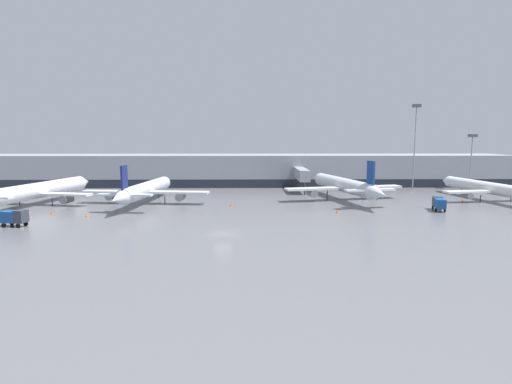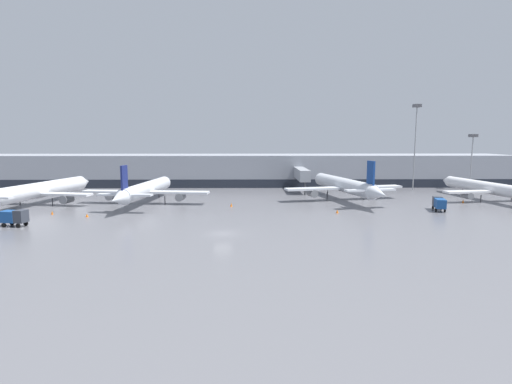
% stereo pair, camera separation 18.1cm
% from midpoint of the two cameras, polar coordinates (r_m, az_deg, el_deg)
% --- Properties ---
extents(ground_plane, '(320.00, 320.00, 0.00)m').
position_cam_midpoint_polar(ground_plane, '(58.79, -4.84, -5.94)').
color(ground_plane, slate).
extents(terminal_building, '(160.00, 30.88, 9.00)m').
position_cam_midpoint_polar(terminal_building, '(119.36, -2.86, 3.18)').
color(terminal_building, gray).
rests_on(terminal_building, ground_plane).
extents(parked_jet_0, '(27.19, 32.36, 8.88)m').
position_cam_midpoint_polar(parked_jet_0, '(87.58, -15.59, 0.32)').
color(parked_jet_0, silver).
rests_on(parked_jet_0, ground_plane).
extents(parked_jet_1, '(23.20, 36.81, 8.44)m').
position_cam_midpoint_polar(parked_jet_1, '(101.56, 30.81, 0.38)').
color(parked_jet_1, white).
rests_on(parked_jet_1, ground_plane).
extents(parked_jet_2, '(23.93, 36.13, 9.66)m').
position_cam_midpoint_polar(parked_jet_2, '(94.71, -28.81, 0.16)').
color(parked_jet_2, silver).
rests_on(parked_jet_2, ground_plane).
extents(parked_jet_3, '(27.43, 34.29, 9.45)m').
position_cam_midpoint_polar(parked_jet_3, '(91.75, 12.47, 0.92)').
color(parked_jet_3, silver).
rests_on(parked_jet_3, ground_plane).
extents(service_truck_0, '(4.19, 2.49, 2.67)m').
position_cam_midpoint_polar(service_truck_0, '(73.47, -31.34, -3.04)').
color(service_truck_0, '#19478C').
rests_on(service_truck_0, ground_plane).
extents(service_truck_1, '(2.78, 5.05, 2.51)m').
position_cam_midpoint_polar(service_truck_1, '(84.26, 24.63, -1.41)').
color(service_truck_1, '#19478C').
rests_on(service_truck_1, ground_plane).
extents(traffic_cone_0, '(0.46, 0.46, 0.78)m').
position_cam_midpoint_polar(traffic_cone_0, '(81.49, -3.62, -1.82)').
color(traffic_cone_0, orange).
rests_on(traffic_cone_0, ground_plane).
extents(traffic_cone_1, '(0.50, 0.50, 0.66)m').
position_cam_midpoint_polar(traffic_cone_1, '(75.87, 11.47, -2.72)').
color(traffic_cone_1, orange).
rests_on(traffic_cone_1, ground_plane).
extents(traffic_cone_2, '(0.49, 0.49, 0.57)m').
position_cam_midpoint_polar(traffic_cone_2, '(76.76, -23.06, -3.09)').
color(traffic_cone_2, orange).
rests_on(traffic_cone_2, ground_plane).
extents(traffic_cone_3, '(0.37, 0.37, 0.70)m').
position_cam_midpoint_polar(traffic_cone_3, '(81.84, -27.18, -2.65)').
color(traffic_cone_3, orange).
rests_on(traffic_cone_3, ground_plane).
extents(traffic_cone_4, '(0.43, 0.43, 0.78)m').
position_cam_midpoint_polar(traffic_cone_4, '(96.96, 27.40, -1.15)').
color(traffic_cone_4, orange).
rests_on(traffic_cone_4, ground_plane).
extents(apron_light_mast_0, '(1.80, 1.80, 14.95)m').
position_cam_midpoint_polar(apron_light_mast_0, '(124.02, 28.45, 5.96)').
color(apron_light_mast_0, gray).
rests_on(apron_light_mast_0, ground_plane).
extents(apron_light_mast_1, '(1.80, 1.80, 22.64)m').
position_cam_midpoint_polar(apron_light_mast_1, '(113.93, 21.81, 8.92)').
color(apron_light_mast_1, gray).
rests_on(apron_light_mast_1, ground_plane).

